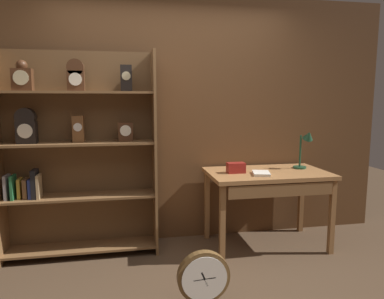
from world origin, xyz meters
The scene contains 7 objects.
back_wood_panel centered at (0.00, 1.42, 1.30)m, with size 4.80×0.05×2.60m, color brown.
bookshelf centered at (-0.98, 1.16, 1.02)m, with size 1.46×0.32×1.98m.
workbench centered at (0.93, 0.97, 0.70)m, with size 1.21×0.72×0.79m.
desk_lamp centered at (1.37, 1.06, 1.04)m, with size 0.18×0.19×0.42m.
toolbox_small centered at (0.59, 0.99, 0.84)m, with size 0.18×0.10×0.10m, color maroon.
open_repair_manual centered at (0.81, 0.87, 0.80)m, with size 0.16×0.22×0.03m, color silver.
round_clock_large centered at (0.04, 0.03, 0.22)m, with size 0.39×0.11×0.43m.
Camera 1 is at (-0.49, -2.32, 1.52)m, focal length 32.93 mm.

